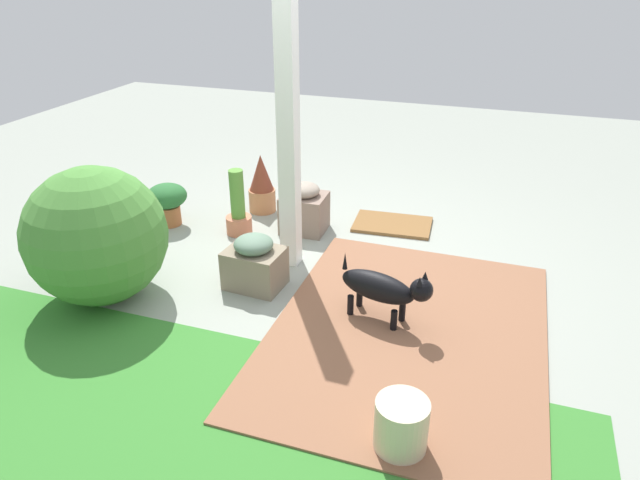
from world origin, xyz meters
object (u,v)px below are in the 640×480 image
ceramic_urn (401,426)px  round_shrub (96,236)px  porch_pillar (288,135)px  dog (384,288)px  stone_planter_mid (255,263)px  doormat (392,224)px  terracotta_pot_tall (238,211)px  stone_planter_nearest (304,209)px  terracotta_pot_spiky (262,185)px  terracotta_pot_broad (167,200)px

ceramic_urn → round_shrub: bearing=-17.5°
porch_pillar → dog: porch_pillar is taller
stone_planter_mid → doormat: bearing=-118.7°
terracotta_pot_tall → ceramic_urn: bearing=133.1°
terracotta_pot_tall → dog: bearing=148.5°
porch_pillar → ceramic_urn: bearing=126.8°
stone_planter_mid → dog: dog is taller
terracotta_pot_tall → porch_pillar: bearing=151.0°
stone_planter_nearest → terracotta_pot_spiky: size_ratio=0.80×
stone_planter_mid → terracotta_pot_spiky: (0.54, -1.35, 0.08)m
dog → terracotta_pot_broad: bearing=-22.0°
round_shrub → terracotta_pot_spiky: size_ratio=1.74×
porch_pillar → doormat: porch_pillar is taller
stone_planter_nearest → terracotta_pot_broad: 1.29m
porch_pillar → terracotta_pot_broad: size_ratio=5.45×
porch_pillar → dog: size_ratio=3.22×
dog → doormat: (0.26, -1.57, -0.26)m
terracotta_pot_spiky → doormat: bearing=-177.1°
porch_pillar → terracotta_pot_tall: size_ratio=3.59×
round_shrub → dog: 2.08m
stone_planter_mid → round_shrub: bearing=26.4°
terracotta_pot_broad → doormat: 2.13m
stone_planter_mid → terracotta_pot_tall: bearing=-56.7°
terracotta_pot_spiky → dog: size_ratio=0.86×
dog → stone_planter_mid: bearing=-8.4°
porch_pillar → terracotta_pot_spiky: size_ratio=3.76×
porch_pillar → doormat: (-0.65, -0.97, -1.08)m
terracotta_pot_spiky → ceramic_urn: (-1.93, 2.59, -0.13)m
dog → ceramic_urn: size_ratio=2.25×
ceramic_urn → terracotta_pot_broad: bearing=-37.4°
porch_pillar → stone_planter_mid: 1.01m
stone_planter_mid → dog: bearing=171.6°
stone_planter_nearest → terracotta_pot_broad: (1.26, 0.29, 0.03)m
ceramic_urn → stone_planter_nearest: bearing=-59.2°
terracotta_pot_tall → dog: terracotta_pot_tall is taller
ceramic_urn → doormat: size_ratio=0.42×
stone_planter_nearest → terracotta_pot_spiky: 0.63m
terracotta_pot_spiky → porch_pillar: bearing=126.3°
doormat → terracotta_pot_broad: bearing=17.7°
round_shrub → terracotta_pot_spiky: bearing=-104.1°
doormat → stone_planter_nearest: bearing=25.0°
terracotta_pot_tall → terracotta_pot_spiky: size_ratio=1.05×
stone_planter_nearest → dog: 1.59m
porch_pillar → stone_planter_mid: size_ratio=4.86×
round_shrub → ceramic_urn: size_ratio=3.35×
stone_planter_nearest → stone_planter_mid: (0.02, 1.06, -0.02)m
stone_planter_nearest → terracotta_pot_broad: size_ratio=1.16×
terracotta_pot_broad → doormat: terracotta_pot_broad is taller
round_shrub → dog: round_shrub is taller
terracotta_pot_tall → terracotta_pot_spiky: 0.54m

